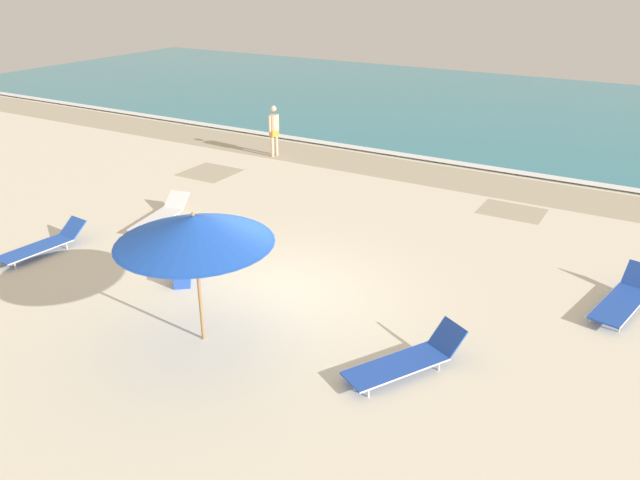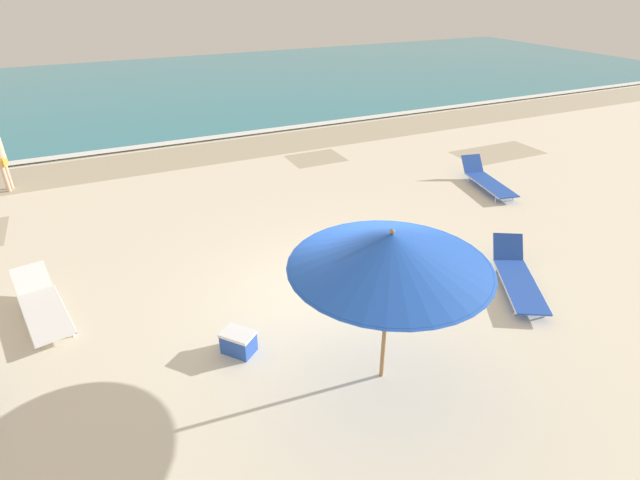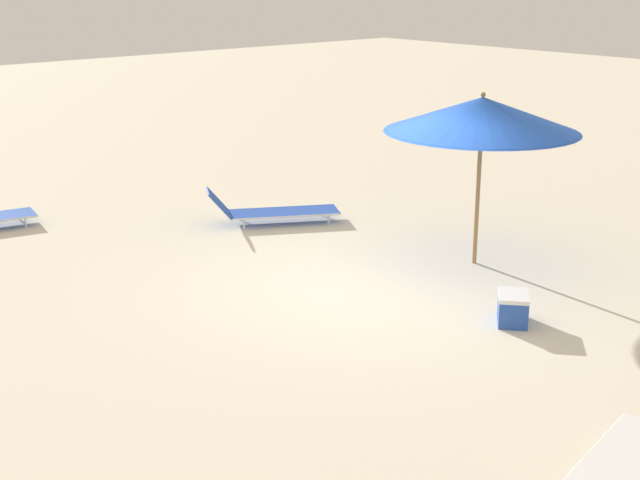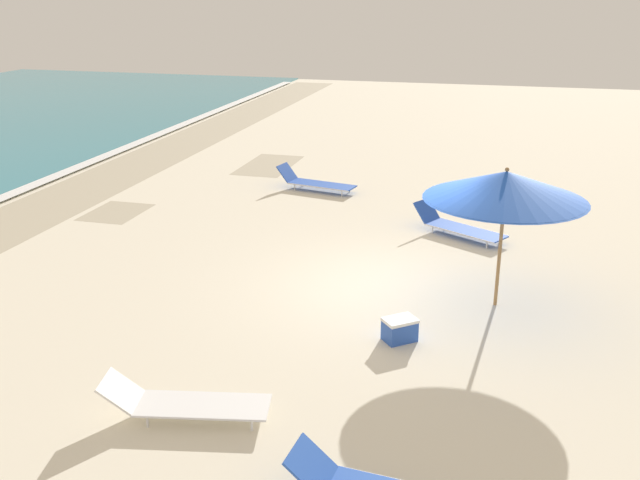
% 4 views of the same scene
% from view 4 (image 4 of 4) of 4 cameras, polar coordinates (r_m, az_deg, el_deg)
% --- Properties ---
extents(ground_plane, '(60.00, 60.00, 0.16)m').
position_cam_4_polar(ground_plane, '(13.12, 6.02, -4.26)').
color(ground_plane, beige).
extents(beach_umbrella, '(2.70, 2.70, 2.44)m').
position_cam_4_polar(beach_umbrella, '(12.08, 14.63, 4.21)').
color(beach_umbrella, '#9E7547').
rests_on(beach_umbrella, ground_plane).
extents(sun_lounger_under_umbrella, '(1.60, 2.17, 0.61)m').
position_cam_4_polar(sun_lounger_under_umbrella, '(16.04, 10.93, 1.10)').
color(sun_lounger_under_umbrella, blue).
rests_on(sun_lounger_under_umbrella, ground_plane).
extents(sun_lounger_beside_umbrella, '(1.01, 2.20, 0.53)m').
position_cam_4_polar(sun_lounger_beside_umbrella, '(9.45, -10.73, -12.65)').
color(sun_lounger_beside_umbrella, white).
rests_on(sun_lounger_beside_umbrella, ground_plane).
extents(sun_lounger_near_water_right, '(1.04, 2.26, 0.61)m').
position_cam_4_polar(sun_lounger_near_water_right, '(19.37, -0.41, 4.65)').
color(sun_lounger_near_water_right, blue).
rests_on(sun_lounger_near_water_right, ground_plane).
extents(cooler_box, '(0.59, 0.61, 0.37)m').
position_cam_4_polar(cooler_box, '(11.20, 6.39, -7.12)').
color(cooler_box, blue).
rests_on(cooler_box, ground_plane).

